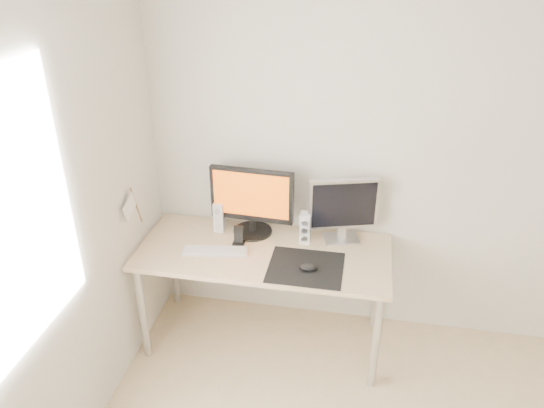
{
  "coord_description": "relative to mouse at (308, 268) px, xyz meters",
  "views": [
    {
      "loc": [
        -0.35,
        -1.41,
        2.55
      ],
      "look_at": [
        -0.9,
        1.49,
        1.01
      ],
      "focal_mm": 35.0,
      "sensor_mm": 36.0,
      "label": 1
    }
  ],
  "objects": [
    {
      "name": "phone_dock",
      "position": [
        -0.48,
        0.21,
        0.02
      ],
      "size": [
        0.07,
        0.06,
        0.13
      ],
      "color": "black",
      "rests_on": "desk"
    },
    {
      "name": "speaker_left",
      "position": [
        -0.65,
        0.36,
        0.08
      ],
      "size": [
        0.07,
        0.08,
        0.21
      ],
      "color": "white",
      "rests_on": "desk"
    },
    {
      "name": "second_monitor",
      "position": [
        0.17,
        0.39,
        0.22
      ],
      "size": [
        0.44,
        0.22,
        0.43
      ],
      "color": "silver",
      "rests_on": "desk"
    },
    {
      "name": "keyboard",
      "position": [
        -0.6,
        0.1,
        -0.01
      ],
      "size": [
        0.43,
        0.18,
        0.02
      ],
      "color": "silver",
      "rests_on": "desk"
    },
    {
      "name": "speaker_right",
      "position": [
        -0.06,
        0.32,
        0.08
      ],
      "size": [
        0.07,
        0.08,
        0.21
      ],
      "color": "white",
      "rests_on": "desk"
    },
    {
      "name": "mousepad",
      "position": [
        -0.02,
        0.03,
        -0.02
      ],
      "size": [
        0.45,
        0.4,
        0.0
      ],
      "primitive_type": "cube",
      "color": "black",
      "rests_on": "desk"
    },
    {
      "name": "pennant",
      "position": [
        -1.1,
        0.03,
        0.3
      ],
      "size": [
        0.01,
        0.23,
        0.29
      ],
      "color": "#A57F54",
      "rests_on": "wall_left"
    },
    {
      "name": "main_monitor",
      "position": [
        -0.42,
        0.37,
        0.23
      ],
      "size": [
        0.55,
        0.27,
        0.47
      ],
      "color": "black",
      "rests_on": "desk"
    },
    {
      "name": "mouse",
      "position": [
        0.0,
        0.0,
        0.0
      ],
      "size": [
        0.11,
        0.06,
        0.04
      ],
      "primitive_type": "ellipsoid",
      "color": "black",
      "rests_on": "mousepad"
    },
    {
      "name": "desk",
      "position": [
        -0.31,
        0.17,
        -0.1
      ],
      "size": [
        1.6,
        0.7,
        0.73
      ],
      "color": "#D1B587",
      "rests_on": "ground"
    },
    {
      "name": "wall_back",
      "position": [
        0.62,
        0.54,
        0.5
      ],
      "size": [
        3.5,
        0.0,
        3.5
      ],
      "primitive_type": "plane",
      "rotation": [
        1.57,
        0.0,
        0.0
      ],
      "color": "beige",
      "rests_on": "ground"
    }
  ]
}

